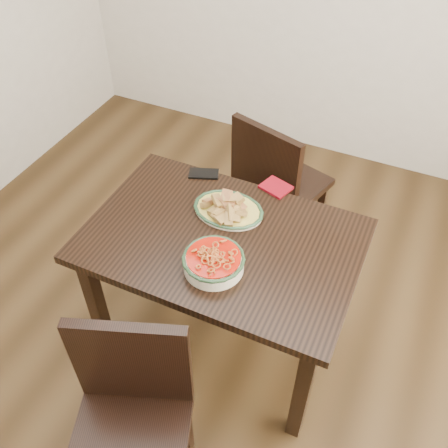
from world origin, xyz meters
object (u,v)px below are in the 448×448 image
at_px(noodle_bowl, 214,261).
at_px(smartphone, 204,174).
at_px(chair_near, 132,414).
at_px(fish_plate, 228,204).
at_px(chair_far, 275,181).
at_px(dining_table, 222,254).

xyz_separation_m(noodle_bowl, smartphone, (-0.29, 0.51, -0.04)).
distance_m(chair_near, fish_plate, 0.92).
bearing_deg(noodle_bowl, chair_far, 93.69).
bearing_deg(smartphone, dining_table, -74.28).
xyz_separation_m(chair_far, noodle_bowl, (0.06, -0.89, 0.29)).
xyz_separation_m(fish_plate, noodle_bowl, (0.08, -0.32, -0.00)).
bearing_deg(smartphone, fish_plate, -62.27).
xyz_separation_m(fish_plate, smartphone, (-0.21, 0.19, -0.04)).
bearing_deg(chair_far, noodle_bowl, 110.45).
bearing_deg(fish_plate, dining_table, -75.28).
bearing_deg(chair_far, chair_near, 106.34).
bearing_deg(smartphone, chair_near, -98.84).
bearing_deg(smartphone, chair_far, 37.51).
distance_m(chair_far, fish_plate, 0.65).
distance_m(dining_table, fish_plate, 0.22).
bearing_deg(fish_plate, noodle_bowl, -75.71).
height_order(dining_table, fish_plate, fish_plate).
relative_size(chair_far, smartphone, 6.35).
bearing_deg(smartphone, noodle_bowl, -80.72).
xyz_separation_m(dining_table, chair_far, (-0.02, 0.73, -0.15)).
bearing_deg(chair_far, dining_table, 108.08).
relative_size(dining_table, noodle_bowl, 4.62).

